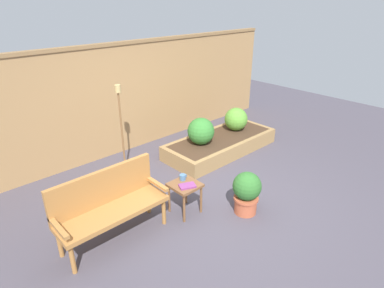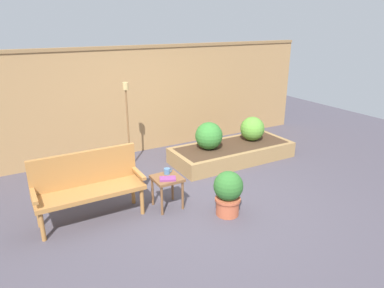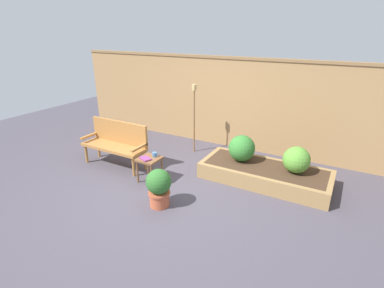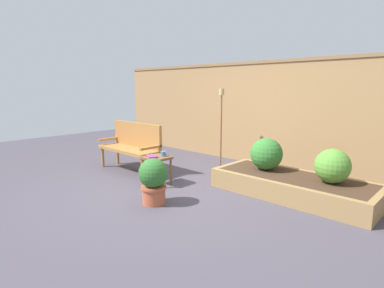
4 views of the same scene
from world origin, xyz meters
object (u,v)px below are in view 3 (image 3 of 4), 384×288
Objects in this scene: side_table at (149,162)px; shrub_near_bench at (242,148)px; tiki_torch at (194,106)px; shrub_far_corner at (296,160)px; cup_on_table at (155,155)px; potted_boxwood at (159,186)px; garden_bench at (117,140)px; book_on_table at (145,159)px.

side_table is 1.81m from shrub_near_bench.
side_table is at bearing -91.19° from tiki_torch.
shrub_far_corner is at bearing 24.60° from side_table.
tiki_torch is at bearing 90.72° from cup_on_table.
side_table is 0.30× the size of tiki_torch.
potted_boxwood is (0.65, -0.61, -0.04)m from side_table.
tiki_torch is (-0.02, 1.58, 0.58)m from cup_on_table.
shrub_near_bench is at bearing 38.46° from side_table.
tiki_torch is (-0.61, 2.30, 0.75)m from potted_boxwood.
garden_bench is 6.30× the size of book_on_table.
garden_bench is 2.21× the size of potted_boxwood.
tiki_torch is (-2.42, 0.56, 0.56)m from shrub_far_corner.
cup_on_table is 0.24× the size of shrub_near_bench.
garden_bench is 1.09m from book_on_table.
cup_on_table is 0.94m from potted_boxwood.
shrub_near_bench is 0.32× the size of tiki_torch.
garden_bench is at bearing 171.43° from cup_on_table.
garden_bench is at bearing -166.42° from shrub_far_corner.
potted_boxwood is at bearing -15.00° from book_on_table.
book_on_table is at bearing -91.98° from tiki_torch.
cup_on_table is at bearing -8.57° from garden_bench.
side_table is at bearing -141.54° from shrub_near_bench.
shrub_far_corner is (2.40, 1.02, 0.02)m from cup_on_table.
cup_on_table is 0.55× the size of book_on_table.
garden_bench is 2.97× the size of shrub_far_corner.
book_on_table is 0.47× the size of shrub_far_corner.
side_table is 2.10× the size of book_on_table.
potted_boxwood is 1.26× the size of shrub_near_bench.
garden_bench is at bearing 165.44° from side_table.
cup_on_table is at bearing -89.28° from tiki_torch.
book_on_table is at bearing 141.88° from potted_boxwood.
garden_bench is 0.90× the size of tiki_torch.
shrub_far_corner is at bearing 13.58° from garden_bench.
book_on_table is 0.44× the size of shrub_near_bench.
book_on_table is 2.76m from shrub_far_corner.
shrub_near_bench is (2.47, 0.85, 0.01)m from garden_bench.
tiki_torch reaches higher than cup_on_table.
shrub_near_bench reaches higher than book_on_table.
side_table is at bearing -155.40° from shrub_far_corner.
potted_boxwood is at bearing -27.37° from garden_bench.
cup_on_table reaches higher than book_on_table.
potted_boxwood is (1.71, -0.88, -0.19)m from garden_bench.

